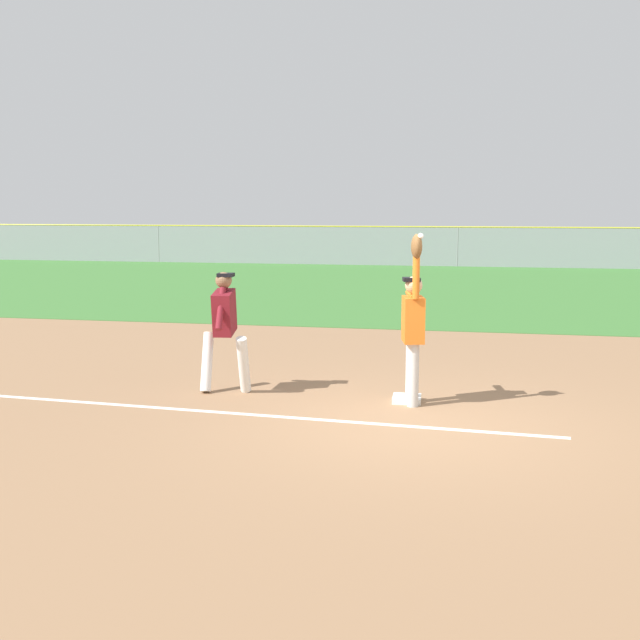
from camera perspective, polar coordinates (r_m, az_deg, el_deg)
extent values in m
plane|color=#936D4C|center=(9.63, 6.73, -7.54)|extent=(75.59, 75.59, 0.00)
cube|color=#3D7533|center=(25.58, 9.58, 2.37)|extent=(55.42, 18.02, 0.01)
cube|color=white|center=(10.88, -15.66, -5.92)|extent=(11.98, 0.94, 0.01)
cube|color=white|center=(10.64, 6.39, -5.77)|extent=(0.39, 0.39, 0.08)
cylinder|color=silver|center=(10.52, 6.71, -3.79)|extent=(0.18, 0.18, 0.85)
cylinder|color=silver|center=(10.32, 6.85, -4.02)|extent=(0.18, 0.18, 0.85)
cube|color=orange|center=(10.29, 6.85, 0.04)|extent=(0.34, 0.48, 0.60)
sphere|color=#DBAD84|center=(10.24, 6.89, 2.56)|extent=(0.27, 0.27, 0.23)
cube|color=black|center=(10.22, 6.73, 2.98)|extent=(0.26, 0.24, 0.05)
cylinder|color=orange|center=(10.00, 7.07, 3.32)|extent=(0.11, 0.11, 0.62)
cylinder|color=orange|center=(10.47, 6.73, 1.84)|extent=(0.21, 0.63, 0.09)
ellipsoid|color=brown|center=(9.98, 7.11, 5.38)|extent=(0.19, 0.30, 0.32)
cylinder|color=white|center=(10.95, -5.63, -3.29)|extent=(0.19, 0.45, 0.85)
cylinder|color=white|center=(11.22, -8.28, -3.05)|extent=(0.19, 0.45, 0.85)
cube|color=maroon|center=(10.96, -7.04, 0.55)|extent=(0.31, 0.55, 0.66)
sphere|color=#8C6647|center=(10.91, -7.08, 2.92)|extent=(0.25, 0.25, 0.23)
cube|color=black|center=(10.90, -6.93, 3.31)|extent=(0.24, 0.22, 0.05)
cylinder|color=maroon|center=(11.17, -6.80, 1.12)|extent=(0.13, 0.41, 0.58)
cylinder|color=maroon|center=(10.74, -7.30, 0.83)|extent=(0.13, 0.41, 0.58)
sphere|color=white|center=(9.91, 7.39, 6.13)|extent=(0.07, 0.07, 0.07)
cube|color=#93999E|center=(34.50, 10.06, 5.29)|extent=(55.42, 0.06, 1.69)
cylinder|color=yellow|center=(34.47, 10.10, 6.74)|extent=(55.42, 0.06, 0.06)
cylinder|color=gray|center=(37.43, -11.76, 5.47)|extent=(0.08, 0.08, 1.69)
cylinder|color=gray|center=(34.50, 10.06, 5.29)|extent=(0.08, 0.08, 1.69)
cube|color=#1E6B33|center=(37.56, 1.45, 5.24)|extent=(4.56, 2.30, 0.55)
cube|color=#2D333D|center=(37.54, 1.45, 5.96)|extent=(2.35, 1.95, 0.40)
cylinder|color=black|center=(38.15, 3.93, 4.86)|extent=(0.62, 0.27, 0.60)
cylinder|color=black|center=(36.30, 3.27, 4.68)|extent=(0.62, 0.27, 0.60)
cylinder|color=black|center=(38.88, -0.26, 4.94)|extent=(0.62, 0.27, 0.60)
cylinder|color=black|center=(37.07, -1.11, 4.77)|extent=(0.62, 0.27, 0.60)
cube|color=#B7B7BC|center=(36.75, 10.15, 5.04)|extent=(4.56, 2.30, 0.55)
cube|color=#2D333D|center=(36.73, 10.17, 5.78)|extent=(2.35, 1.95, 0.40)
cylinder|color=black|center=(37.85, 12.23, 4.66)|extent=(0.62, 0.27, 0.60)
cylinder|color=black|center=(35.96, 12.56, 4.46)|extent=(0.62, 0.27, 0.60)
cylinder|color=black|center=(37.64, 7.83, 4.75)|extent=(0.62, 0.27, 0.60)
cylinder|color=black|center=(35.74, 7.93, 4.56)|extent=(0.62, 0.27, 0.60)
cube|color=tan|center=(37.72, 18.37, 4.83)|extent=(4.45, 2.02, 0.55)
cube|color=#2D333D|center=(37.70, 18.40, 5.55)|extent=(2.25, 1.81, 0.40)
cylinder|color=black|center=(38.85, 20.35, 4.42)|extent=(0.61, 0.24, 0.60)
cylinder|color=black|center=(36.97, 20.73, 4.22)|extent=(0.61, 0.24, 0.60)
cylinder|color=black|center=(38.57, 16.06, 4.59)|extent=(0.61, 0.24, 0.60)
cylinder|color=black|center=(36.68, 16.23, 4.40)|extent=(0.61, 0.24, 0.60)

